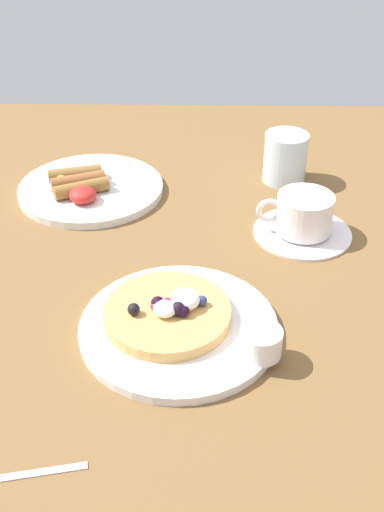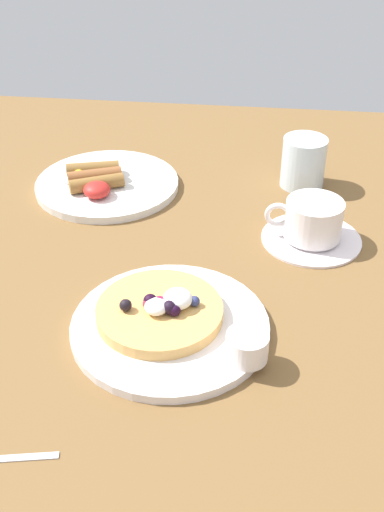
{
  "view_description": "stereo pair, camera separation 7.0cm",
  "coord_description": "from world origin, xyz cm",
  "px_view_note": "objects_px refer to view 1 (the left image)",
  "views": [
    {
      "loc": [
        8.03,
        -68.55,
        51.87
      ],
      "look_at": [
        6.85,
        0.43,
        4.0
      ],
      "focal_mm": 44.05,
      "sensor_mm": 36.0,
      "label": 1
    },
    {
      "loc": [
        15.01,
        -68.07,
        51.87
      ],
      "look_at": [
        6.85,
        0.43,
        4.0
      ],
      "focal_mm": 44.05,
      "sensor_mm": 36.0,
      "label": 2
    }
  ],
  "objects_px": {
    "syrup_ramekin": "(261,342)",
    "coffee_cup": "(304,212)",
    "pancake_plate": "(179,327)",
    "breakfast_plate": "(91,189)",
    "water_glass": "(285,158)",
    "coffee_saucer": "(302,232)"
  },
  "relations": [
    {
      "from": "syrup_ramekin",
      "to": "coffee_cup",
      "type": "bearing_deg",
      "value": 73.18
    },
    {
      "from": "coffee_cup",
      "to": "pancake_plate",
      "type": "bearing_deg",
      "value": -128.48
    },
    {
      "from": "syrup_ramekin",
      "to": "breakfast_plate",
      "type": "height_order",
      "value": "syrup_ramekin"
    },
    {
      "from": "breakfast_plate",
      "to": "water_glass",
      "type": "height_order",
      "value": "water_glass"
    },
    {
      "from": "syrup_ramekin",
      "to": "coffee_saucer",
      "type": "height_order",
      "value": "syrup_ramekin"
    },
    {
      "from": "breakfast_plate",
      "to": "coffee_saucer",
      "type": "height_order",
      "value": "breakfast_plate"
    },
    {
      "from": "syrup_ramekin",
      "to": "pancake_plate",
      "type": "bearing_deg",
      "value": 152.69
    },
    {
      "from": "pancake_plate",
      "to": "coffee_cup",
      "type": "xyz_separation_m",
      "value": [
        0.18,
        0.23,
        0.03
      ]
    },
    {
      "from": "breakfast_plate",
      "to": "coffee_cup",
      "type": "distance_m",
      "value": 0.36
    },
    {
      "from": "pancake_plate",
      "to": "breakfast_plate",
      "type": "relative_size",
      "value": 1.01
    },
    {
      "from": "syrup_ramekin",
      "to": "coffee_cup",
      "type": "height_order",
      "value": "coffee_cup"
    },
    {
      "from": "coffee_cup",
      "to": "coffee_saucer",
      "type": "bearing_deg",
      "value": -1.0
    },
    {
      "from": "pancake_plate",
      "to": "water_glass",
      "type": "relative_size",
      "value": 2.86
    },
    {
      "from": "pancake_plate",
      "to": "coffee_saucer",
      "type": "bearing_deg",
      "value": 51.29
    },
    {
      "from": "breakfast_plate",
      "to": "pancake_plate",
      "type": "bearing_deg",
      "value": -65.38
    },
    {
      "from": "syrup_ramekin",
      "to": "coffee_cup",
      "type": "xyz_separation_m",
      "value": [
        0.08,
        0.28,
        0.01
      ]
    },
    {
      "from": "syrup_ramekin",
      "to": "breakfast_plate",
      "type": "relative_size",
      "value": 0.2
    },
    {
      "from": "coffee_cup",
      "to": "water_glass",
      "type": "xyz_separation_m",
      "value": [
        -0.01,
        0.18,
        0.0
      ]
    },
    {
      "from": "syrup_ramekin",
      "to": "water_glass",
      "type": "xyz_separation_m",
      "value": [
        0.07,
        0.45,
        0.01
      ]
    },
    {
      "from": "syrup_ramekin",
      "to": "breakfast_plate",
      "type": "distance_m",
      "value": 0.48
    },
    {
      "from": "pancake_plate",
      "to": "syrup_ramekin",
      "type": "distance_m",
      "value": 0.11
    },
    {
      "from": "pancake_plate",
      "to": "coffee_saucer",
      "type": "distance_m",
      "value": 0.29
    }
  ]
}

